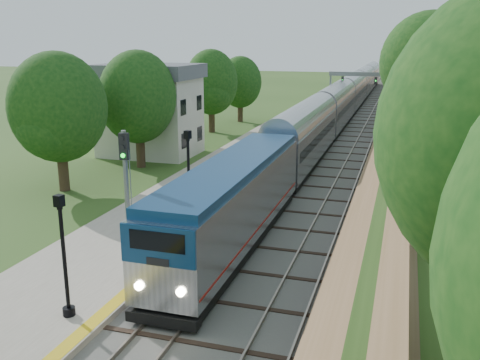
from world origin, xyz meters
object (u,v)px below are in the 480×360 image
(signal_gantry, at_px, (363,84))
(signal_platform, at_px, (127,189))
(station_building, at_px, (150,109))
(lamppost_mid, at_px, (65,263))
(signal_farside, at_px, (381,135))
(train, at_px, (344,102))
(lamppost_far, at_px, (189,180))

(signal_gantry, xyz_separation_m, signal_platform, (-5.37, -49.33, -0.60))
(signal_platform, bearing_deg, station_building, 114.51)
(lamppost_mid, relative_size, signal_farside, 0.80)
(signal_gantry, relative_size, signal_platform, 1.35)
(train, bearing_deg, lamppost_far, -94.39)
(station_building, distance_m, signal_gantry, 29.94)
(lamppost_mid, bearing_deg, signal_platform, 81.34)
(lamppost_far, bearing_deg, signal_farside, 51.65)
(train, xyz_separation_m, signal_farside, (6.20, -32.41, 1.45))
(signal_gantry, relative_size, signal_farside, 1.48)
(signal_gantry, relative_size, lamppost_mid, 1.84)
(train, bearing_deg, station_building, -116.58)
(train, height_order, signal_platform, signal_platform)
(lamppost_mid, bearing_deg, lamppost_far, 89.85)
(lamppost_mid, distance_m, lamppost_far, 11.40)
(train, bearing_deg, signal_platform, -93.17)
(lamppost_far, xyz_separation_m, signal_farside, (9.63, 12.17, 0.99))
(lamppost_far, relative_size, signal_farside, 0.88)
(station_building, xyz_separation_m, signal_platform, (11.10, -24.34, 0.13))
(lamppost_far, bearing_deg, signal_gantry, 81.93)
(signal_platform, relative_size, signal_farside, 1.10)
(signal_gantry, height_order, signal_farside, signal_gantry)
(lamppost_mid, xyz_separation_m, lamppost_far, (0.03, 11.40, 0.18))
(lamppost_mid, bearing_deg, signal_farside, 67.72)
(lamppost_mid, distance_m, signal_platform, 4.11)
(station_building, xyz_separation_m, lamppost_mid, (10.54, -27.99, -1.67))
(signal_farside, bearing_deg, train, 100.83)
(signal_gantry, distance_m, signal_platform, 49.63)
(station_building, xyz_separation_m, signal_farside, (20.20, -4.43, -0.50))
(lamppost_far, height_order, signal_platform, signal_platform)
(train, distance_m, lamppost_mid, 56.08)
(station_building, distance_m, signal_platform, 26.75)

